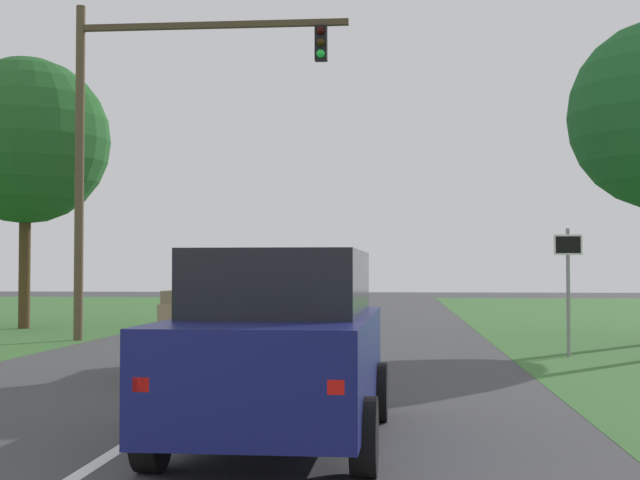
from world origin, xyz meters
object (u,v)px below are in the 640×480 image
at_px(traffic_light, 143,121).
at_px(keep_moving_sign, 568,275).
at_px(pickup_truck_lead, 240,318).
at_px(extra_tree_1, 26,141).
at_px(red_suv_near, 282,342).

relative_size(traffic_light, keep_moving_sign, 3.24).
distance_m(pickup_truck_lead, traffic_light, 9.55).
height_order(traffic_light, extra_tree_1, traffic_light).
bearing_deg(extra_tree_1, red_suv_near, -59.54).
bearing_deg(red_suv_near, keep_moving_sign, 64.13).
distance_m(red_suv_near, traffic_light, 15.26).
bearing_deg(red_suv_near, extra_tree_1, 120.46).
xyz_separation_m(red_suv_near, pickup_truck_lead, (-1.55, 6.16, -0.07)).
xyz_separation_m(traffic_light, extra_tree_1, (-5.11, 4.53, 0.19)).
distance_m(red_suv_near, keep_moving_sign, 11.15).
distance_m(red_suv_near, extra_tree_1, 21.42).
height_order(keep_moving_sign, extra_tree_1, extra_tree_1).
distance_m(keep_moving_sign, extra_tree_1, 17.87).
xyz_separation_m(pickup_truck_lead, extra_tree_1, (-9.02, 11.83, 4.95)).
relative_size(pickup_truck_lead, extra_tree_1, 0.62).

